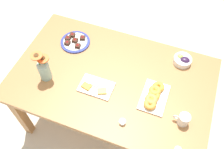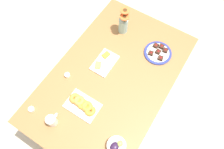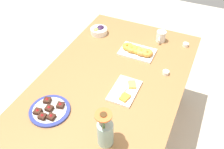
{
  "view_description": "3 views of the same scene",
  "coord_description": "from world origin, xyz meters",
  "px_view_note": "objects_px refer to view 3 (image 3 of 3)",
  "views": [
    {
      "loc": [
        -0.4,
        1.05,
        2.39
      ],
      "look_at": [
        0.0,
        0.0,
        0.78
      ],
      "focal_mm": 40.0,
      "sensor_mm": 36.0,
      "label": 1
    },
    {
      "loc": [
        -0.72,
        -0.46,
        2.49
      ],
      "look_at": [
        0.0,
        0.0,
        0.78
      ],
      "focal_mm": 35.0,
      "sensor_mm": 36.0,
      "label": 2
    },
    {
      "loc": [
        1.19,
        0.54,
        1.98
      ],
      "look_at": [
        0.0,
        0.0,
        0.78
      ],
      "focal_mm": 40.0,
      "sensor_mm": 36.0,
      "label": 3
    }
  ],
  "objects_px": {
    "dining_table": "(112,87)",
    "coffee_mug": "(161,36)",
    "flower_vase": "(105,132)",
    "grape_bowl": "(99,30)",
    "croissant_platter": "(137,51)",
    "jam_cup_berry": "(166,72)",
    "dessert_plate": "(50,110)",
    "cheese_platter": "(125,91)",
    "jam_cup_honey": "(186,45)"
  },
  "relations": [
    {
      "from": "croissant_platter",
      "to": "flower_vase",
      "type": "bearing_deg",
      "value": 7.96
    },
    {
      "from": "croissant_platter",
      "to": "dessert_plate",
      "type": "relative_size",
      "value": 1.1
    },
    {
      "from": "grape_bowl",
      "to": "croissant_platter",
      "type": "distance_m",
      "value": 0.43
    },
    {
      "from": "coffee_mug",
      "to": "grape_bowl",
      "type": "bearing_deg",
      "value": -78.24
    },
    {
      "from": "coffee_mug",
      "to": "croissant_platter",
      "type": "distance_m",
      "value": 0.27
    },
    {
      "from": "grape_bowl",
      "to": "croissant_platter",
      "type": "xyz_separation_m",
      "value": [
        0.13,
        0.41,
        -0.0
      ]
    },
    {
      "from": "grape_bowl",
      "to": "jam_cup_berry",
      "type": "distance_m",
      "value": 0.74
    },
    {
      "from": "dining_table",
      "to": "flower_vase",
      "type": "bearing_deg",
      "value": 20.26
    },
    {
      "from": "coffee_mug",
      "to": "jam_cup_berry",
      "type": "distance_m",
      "value": 0.43
    },
    {
      "from": "jam_cup_berry",
      "to": "flower_vase",
      "type": "distance_m",
      "value": 0.72
    },
    {
      "from": "jam_cup_berry",
      "to": "coffee_mug",
      "type": "bearing_deg",
      "value": -158.55
    },
    {
      "from": "jam_cup_honey",
      "to": "jam_cup_berry",
      "type": "height_order",
      "value": "same"
    },
    {
      "from": "jam_cup_honey",
      "to": "flower_vase",
      "type": "distance_m",
      "value": 1.13
    },
    {
      "from": "flower_vase",
      "to": "grape_bowl",
      "type": "bearing_deg",
      "value": -151.61
    },
    {
      "from": "cheese_platter",
      "to": "croissant_platter",
      "type": "distance_m",
      "value": 0.45
    },
    {
      "from": "croissant_platter",
      "to": "jam_cup_berry",
      "type": "bearing_deg",
      "value": 61.4
    },
    {
      "from": "cheese_platter",
      "to": "flower_vase",
      "type": "relative_size",
      "value": 0.96
    },
    {
      "from": "flower_vase",
      "to": "cheese_platter",
      "type": "bearing_deg",
      "value": -173.49
    },
    {
      "from": "cheese_platter",
      "to": "grape_bowl",
      "type": "bearing_deg",
      "value": -139.82
    },
    {
      "from": "jam_cup_berry",
      "to": "dessert_plate",
      "type": "bearing_deg",
      "value": -41.62
    },
    {
      "from": "jam_cup_berry",
      "to": "dessert_plate",
      "type": "xyz_separation_m",
      "value": [
        0.65,
        -0.57,
        -0.0
      ]
    },
    {
      "from": "dining_table",
      "to": "coffee_mug",
      "type": "height_order",
      "value": "coffee_mug"
    },
    {
      "from": "grape_bowl",
      "to": "flower_vase",
      "type": "distance_m",
      "value": 1.12
    },
    {
      "from": "dining_table",
      "to": "jam_cup_honey",
      "type": "xyz_separation_m",
      "value": [
        -0.62,
        0.4,
        0.1
      ]
    },
    {
      "from": "coffee_mug",
      "to": "flower_vase",
      "type": "distance_m",
      "value": 1.09
    },
    {
      "from": "jam_cup_berry",
      "to": "flower_vase",
      "type": "relative_size",
      "value": 0.18
    },
    {
      "from": "dessert_plate",
      "to": "coffee_mug",
      "type": "bearing_deg",
      "value": 158.09
    },
    {
      "from": "cheese_platter",
      "to": "dessert_plate",
      "type": "bearing_deg",
      "value": -45.99
    },
    {
      "from": "dessert_plate",
      "to": "croissant_platter",
      "type": "bearing_deg",
      "value": 159.57
    },
    {
      "from": "cheese_platter",
      "to": "croissant_platter",
      "type": "xyz_separation_m",
      "value": [
        -0.44,
        -0.07,
        0.01
      ]
    },
    {
      "from": "croissant_platter",
      "to": "jam_cup_berry",
      "type": "distance_m",
      "value": 0.32
    },
    {
      "from": "dessert_plate",
      "to": "jam_cup_berry",
      "type": "bearing_deg",
      "value": 138.38
    },
    {
      "from": "croissant_platter",
      "to": "dessert_plate",
      "type": "xyz_separation_m",
      "value": [
        0.8,
        -0.3,
        -0.01
      ]
    },
    {
      "from": "dining_table",
      "to": "flower_vase",
      "type": "relative_size",
      "value": 5.88
    },
    {
      "from": "grape_bowl",
      "to": "flower_vase",
      "type": "relative_size",
      "value": 0.54
    },
    {
      "from": "croissant_platter",
      "to": "cheese_platter",
      "type": "bearing_deg",
      "value": 9.3
    },
    {
      "from": "dining_table",
      "to": "dessert_plate",
      "type": "xyz_separation_m",
      "value": [
        0.44,
        -0.23,
        0.1
      ]
    },
    {
      "from": "dining_table",
      "to": "grape_bowl",
      "type": "height_order",
      "value": "grape_bowl"
    },
    {
      "from": "jam_cup_honey",
      "to": "flower_vase",
      "type": "relative_size",
      "value": 0.18
    },
    {
      "from": "jam_cup_berry",
      "to": "dessert_plate",
      "type": "relative_size",
      "value": 0.19
    },
    {
      "from": "coffee_mug",
      "to": "cheese_platter",
      "type": "relative_size",
      "value": 0.44
    },
    {
      "from": "dining_table",
      "to": "jam_cup_berry",
      "type": "bearing_deg",
      "value": 121.46
    },
    {
      "from": "jam_cup_honey",
      "to": "coffee_mug",
      "type": "bearing_deg",
      "value": -86.42
    },
    {
      "from": "coffee_mug",
      "to": "jam_cup_berry",
      "type": "bearing_deg",
      "value": 21.45
    },
    {
      "from": "flower_vase",
      "to": "coffee_mug",
      "type": "bearing_deg",
      "value": 179.84
    },
    {
      "from": "dining_table",
      "to": "cheese_platter",
      "type": "distance_m",
      "value": 0.18
    },
    {
      "from": "coffee_mug",
      "to": "flower_vase",
      "type": "bearing_deg",
      "value": -0.16
    },
    {
      "from": "grape_bowl",
      "to": "croissant_platter",
      "type": "relative_size",
      "value": 0.52
    },
    {
      "from": "coffee_mug",
      "to": "dessert_plate",
      "type": "relative_size",
      "value": 0.44
    },
    {
      "from": "grape_bowl",
      "to": "jam_cup_berry",
      "type": "xyz_separation_m",
      "value": [
        0.28,
        0.69,
        -0.01
      ]
    }
  ]
}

